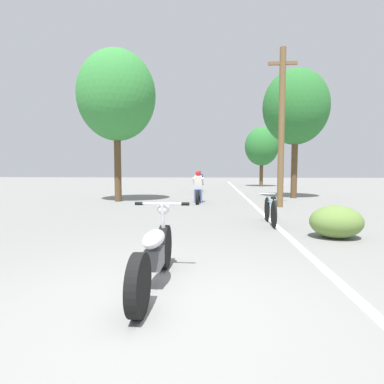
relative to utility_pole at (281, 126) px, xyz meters
The scene contains 11 objects.
ground_plane 10.09m from the utility_pole, 108.80° to the right, with size 120.00×120.00×0.00m, color slate.
lane_stripe_edge 4.82m from the utility_pole, 105.26° to the left, with size 0.14×48.00×0.01m, color white.
utility_pole is the anchor object (origin of this frame).
roadside_tree_right_near 4.62m from the utility_pole, 69.04° to the left, with size 3.37×3.04×6.68m.
roadside_tree_right_far 16.01m from the utility_pole, 84.19° to the left, with size 3.06×2.75×5.44m.
roadside_tree_left 7.50m from the utility_pole, 167.20° to the left, with size 3.59×3.23×6.96m.
roadside_bush 6.20m from the utility_pole, 89.73° to the right, with size 1.10×0.88×0.70m.
motorcycle_foreground 9.49m from the utility_pole, 111.29° to the right, with size 0.77×2.13×1.00m.
motorcycle_rider_lead 4.45m from the utility_pole, 158.28° to the left, with size 0.50×1.98×1.44m.
motorcycle_rider_far 9.69m from the utility_pole, 113.19° to the left, with size 0.50×2.04×1.44m.
bicycle_parked 4.98m from the utility_pole, 105.32° to the right, with size 0.44×1.69×0.80m.
Camera 1 is at (0.54, -3.00, 1.44)m, focal length 28.00 mm.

